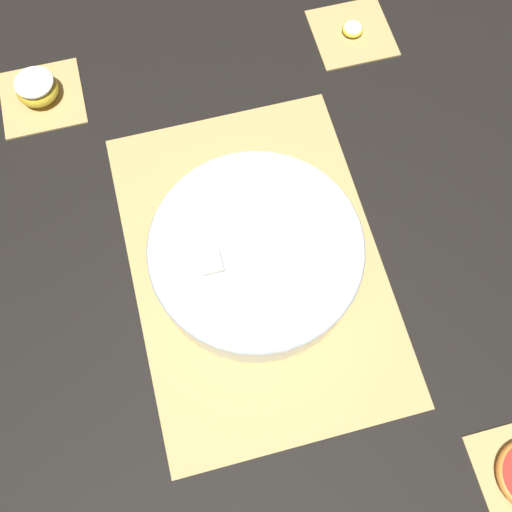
% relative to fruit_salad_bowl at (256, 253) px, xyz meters
% --- Properties ---
extents(ground_plane, '(6.00, 6.00, 0.00)m').
position_rel_fruit_salad_bowl_xyz_m(ground_plane, '(-0.00, -0.00, -0.04)').
color(ground_plane, black).
extents(bamboo_mat_center, '(0.50, 0.35, 0.01)m').
position_rel_fruit_salad_bowl_xyz_m(bamboo_mat_center, '(-0.00, -0.00, -0.04)').
color(bamboo_mat_center, tan).
rests_on(bamboo_mat_center, ground_plane).
extents(coaster_mat_near_right, '(0.13, 0.13, 0.01)m').
position_rel_fruit_salad_bowl_xyz_m(coaster_mat_near_right, '(0.36, -0.26, -0.04)').
color(coaster_mat_near_right, tan).
rests_on(coaster_mat_near_right, ground_plane).
extents(coaster_mat_far_right, '(0.13, 0.13, 0.01)m').
position_rel_fruit_salad_bowl_xyz_m(coaster_mat_far_right, '(0.36, 0.26, -0.04)').
color(coaster_mat_far_right, tan).
rests_on(coaster_mat_far_right, ground_plane).
extents(fruit_salad_bowl, '(0.29, 0.29, 0.07)m').
position_rel_fruit_salad_bowl_xyz_m(fruit_salad_bowl, '(0.00, 0.00, 0.00)').
color(fruit_salad_bowl, silver).
rests_on(fruit_salad_bowl, bamboo_mat_center).
extents(apple_half, '(0.06, 0.06, 0.04)m').
position_rel_fruit_salad_bowl_xyz_m(apple_half, '(0.36, 0.26, -0.02)').
color(apple_half, gold).
rests_on(apple_half, coaster_mat_far_right).
extents(banana_coin_single, '(0.03, 0.03, 0.01)m').
position_rel_fruit_salad_bowl_xyz_m(banana_coin_single, '(0.36, -0.26, -0.03)').
color(banana_coin_single, '#F4EABC').
rests_on(banana_coin_single, coaster_mat_near_right).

